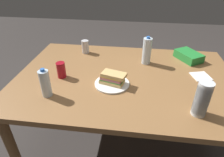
# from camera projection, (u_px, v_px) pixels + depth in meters

# --- Properties ---
(ground_plane) EXTENTS (8.00, 8.00, 0.00)m
(ground_plane) POSITION_uv_depth(u_px,v_px,m) (123.00, 139.00, 1.91)
(ground_plane) COLOR #383330
(dining_table) EXTENTS (1.69, 1.12, 0.72)m
(dining_table) POSITION_uv_depth(u_px,v_px,m) (125.00, 84.00, 1.56)
(dining_table) COLOR olive
(dining_table) RESTS_ON ground_plane
(paper_plate) EXTENTS (0.25, 0.25, 0.01)m
(paper_plate) POSITION_uv_depth(u_px,v_px,m) (112.00, 84.00, 1.42)
(paper_plate) COLOR white
(paper_plate) RESTS_ON dining_table
(sandwich) EXTENTS (0.20, 0.14, 0.08)m
(sandwich) POSITION_uv_depth(u_px,v_px,m) (113.00, 78.00, 1.40)
(sandwich) COLOR #DBB26B
(sandwich) RESTS_ON paper_plate
(soda_can_red) EXTENTS (0.07, 0.07, 0.12)m
(soda_can_red) POSITION_uv_depth(u_px,v_px,m) (61.00, 70.00, 1.48)
(soda_can_red) COLOR maroon
(soda_can_red) RESTS_ON dining_table
(chip_bag) EXTENTS (0.25, 0.27, 0.07)m
(chip_bag) POSITION_uv_depth(u_px,v_px,m) (189.00, 56.00, 1.74)
(chip_bag) COLOR #268C38
(chip_bag) RESTS_ON dining_table
(water_bottle_tall) EXTENTS (0.07, 0.07, 0.24)m
(water_bottle_tall) POSITION_uv_depth(u_px,v_px,m) (147.00, 51.00, 1.64)
(water_bottle_tall) COLOR silver
(water_bottle_tall) RESTS_ON dining_table
(plastic_cup_stack) EXTENTS (0.08, 0.08, 0.22)m
(plastic_cup_stack) POSITION_uv_depth(u_px,v_px,m) (202.00, 99.00, 1.10)
(plastic_cup_stack) COLOR silver
(plastic_cup_stack) RESTS_ON dining_table
(water_bottle_spare) EXTENTS (0.07, 0.07, 0.20)m
(water_bottle_spare) POSITION_uv_depth(u_px,v_px,m) (45.00, 83.00, 1.26)
(water_bottle_spare) COLOR silver
(water_bottle_spare) RESTS_ON dining_table
(soda_can_silver) EXTENTS (0.07, 0.07, 0.12)m
(soda_can_silver) POSITION_uv_depth(u_px,v_px,m) (85.00, 47.00, 1.85)
(soda_can_silver) COLOR silver
(soda_can_silver) RESTS_ON dining_table
(paper_napkin) EXTENTS (0.16, 0.16, 0.01)m
(paper_napkin) POSITION_uv_depth(u_px,v_px,m) (201.00, 76.00, 1.51)
(paper_napkin) COLOR white
(paper_napkin) RESTS_ON dining_table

